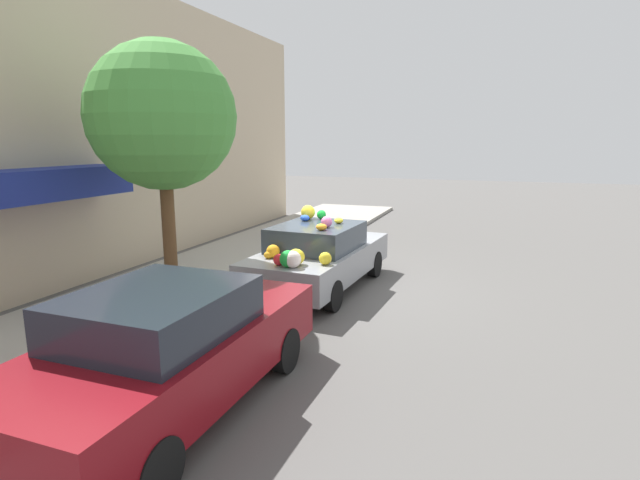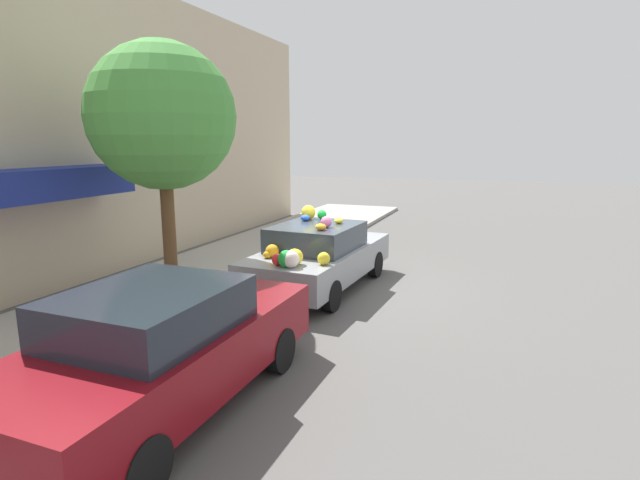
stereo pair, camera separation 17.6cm
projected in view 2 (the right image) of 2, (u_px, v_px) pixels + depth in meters
name	position (u px, v px, depth m)	size (l,w,h in m)	color
ground_plane	(323.00, 288.00, 10.12)	(60.00, 60.00, 0.00)	#565451
sidewalk_curb	(210.00, 272.00, 11.06)	(24.00, 3.20, 0.12)	#9E998E
building_facade	(116.00, 129.00, 11.15)	(18.00, 1.20, 6.45)	#C6B293
street_tree	(162.00, 117.00, 8.66)	(2.56, 2.56, 4.51)	brown
fire_hydrant	(281.00, 246.00, 11.89)	(0.20, 0.20, 0.70)	#B2B2B7
art_car	(319.00, 255.00, 9.97)	(4.06, 1.90, 1.61)	gray
parked_car_plain	(161.00, 347.00, 5.42)	(4.13, 1.78, 1.42)	maroon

